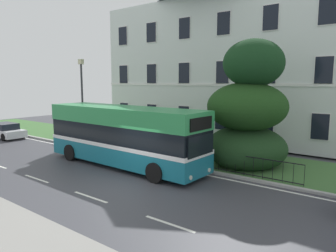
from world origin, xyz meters
TOP-DOWN VIEW (x-y plane):
  - ground_plane at (0.00, 1.06)m, footprint 60.00×56.00m
  - georgian_townhouse at (-2.32, 16.23)m, footprint 20.15×11.18m
  - iron_verge_railing at (-2.32, 4.40)m, footprint 17.94×0.04m
  - evergreen_tree at (3.16, 6.33)m, footprint 4.39×4.45m
  - single_decker_bus at (-2.35, 2.44)m, footprint 10.18×2.82m
  - parked_hatchback_00 at (-16.42, 2.73)m, footprint 3.71×1.76m
  - street_lamp_post at (-8.93, 4.84)m, footprint 0.36×0.24m
  - litter_bin at (-3.85, 4.76)m, footprint 0.54×0.54m

SIDE VIEW (x-z plane):
  - ground_plane at x=0.00m, z-range -0.11..0.07m
  - parked_hatchback_00 at x=-16.42m, z-range -0.02..1.22m
  - iron_verge_railing at x=-2.32m, z-range 0.14..1.11m
  - litter_bin at x=-3.85m, z-range 0.12..1.24m
  - single_decker_bus at x=-2.35m, z-range 0.08..3.35m
  - evergreen_tree at x=3.16m, z-range -0.61..6.41m
  - street_lamp_post at x=-8.93m, z-range 0.60..6.72m
  - georgian_townhouse at x=-2.32m, z-range 0.15..12.84m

